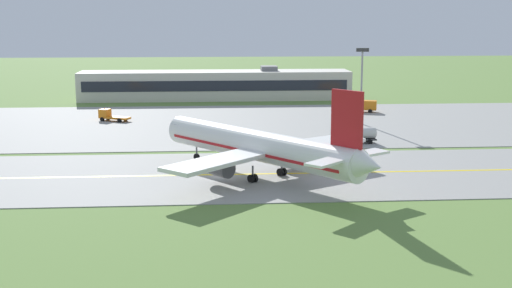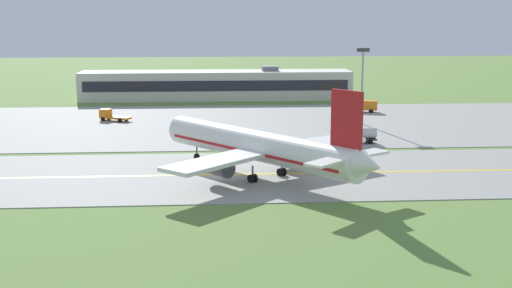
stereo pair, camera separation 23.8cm
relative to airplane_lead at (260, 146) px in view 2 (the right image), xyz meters
name	(u,v)px [view 2 (the right image)]	position (x,y,z in m)	size (l,w,h in m)	color
ground_plane	(220,175)	(-5.19, 1.44, -4.13)	(500.00, 500.00, 0.00)	olive
taxiway_strip	(220,175)	(-5.19, 1.44, -4.08)	(240.00, 28.00, 0.10)	gray
apron_pad	(268,123)	(4.81, 43.44, -4.08)	(140.00, 52.00, 0.10)	gray
taxiway_centreline	(220,175)	(-5.19, 1.44, -4.03)	(220.00, 0.60, 0.01)	yellow
airplane_lead	(260,146)	(0.00, 0.00, 0.00)	(29.32, 33.30, 12.70)	white
service_truck_baggage	(111,115)	(-26.20, 48.67, -2.95)	(6.63, 4.74, 2.59)	orange
service_truck_fuel	(364,105)	(26.99, 57.27, -2.60)	(6.34, 3.75, 2.60)	orange
service_truck_catering	(358,135)	(17.91, 21.82, -2.60)	(6.24, 3.02, 2.65)	silver
terminal_building	(217,85)	(-4.66, 82.32, -0.58)	(67.23, 10.32, 8.27)	beige
apron_light_mast	(362,76)	(22.97, 41.79, 5.19)	(2.40, 0.50, 14.70)	gray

